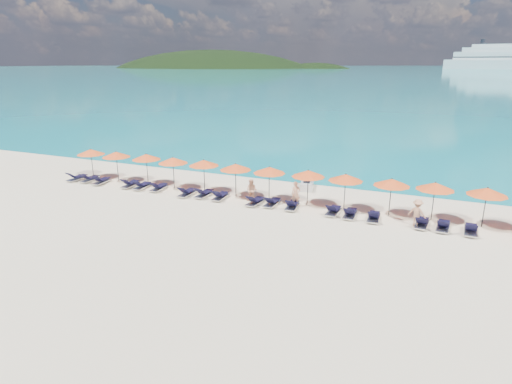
% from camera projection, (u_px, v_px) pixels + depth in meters
% --- Properties ---
extents(ground, '(1400.00, 1400.00, 0.00)m').
position_uv_depth(ground, '(234.00, 228.00, 23.24)').
color(ground, beige).
extents(sea, '(1600.00, 1300.00, 0.01)m').
position_uv_depth(sea, '(437.00, 68.00, 604.20)').
color(sea, '#1FA9B2').
rests_on(sea, ground).
extents(headland_main, '(374.00, 242.00, 126.50)m').
position_uv_depth(headland_main, '(211.00, 95.00, 621.90)').
color(headland_main, black).
rests_on(headland_main, ground).
extents(headland_small, '(162.00, 126.00, 85.50)m').
position_uv_depth(headland_small, '(314.00, 95.00, 582.51)').
color(headland_small, black).
rests_on(headland_small, ground).
extents(jetski, '(1.29, 2.35, 0.79)m').
position_uv_depth(jetski, '(307.00, 184.00, 30.45)').
color(jetski, silver).
rests_on(jetski, ground).
extents(beachgoer_a, '(0.69, 0.64, 1.59)m').
position_uv_depth(beachgoer_a, '(296.00, 194.00, 26.48)').
color(beachgoer_a, tan).
rests_on(beachgoer_a, ground).
extents(beachgoer_b, '(0.73, 0.42, 1.49)m').
position_uv_depth(beachgoer_b, '(252.00, 191.00, 27.37)').
color(beachgoer_b, tan).
rests_on(beachgoer_b, ground).
extents(beachgoer_c, '(1.09, 0.75, 1.55)m').
position_uv_depth(beachgoer_c, '(417.00, 213.00, 23.27)').
color(beachgoer_c, tan).
rests_on(beachgoer_c, ground).
extents(umbrella_0, '(2.10, 2.10, 2.28)m').
position_uv_depth(umbrella_0, '(91.00, 152.00, 32.85)').
color(umbrella_0, black).
rests_on(umbrella_0, ground).
extents(umbrella_1, '(2.10, 2.10, 2.28)m').
position_uv_depth(umbrella_1, '(116.00, 154.00, 31.93)').
color(umbrella_1, black).
rests_on(umbrella_1, ground).
extents(umbrella_2, '(2.10, 2.10, 2.28)m').
position_uv_depth(umbrella_2, '(146.00, 157.00, 31.12)').
color(umbrella_2, black).
rests_on(umbrella_2, ground).
extents(umbrella_3, '(2.10, 2.10, 2.28)m').
position_uv_depth(umbrella_3, '(173.00, 160.00, 30.02)').
color(umbrella_3, black).
rests_on(umbrella_3, ground).
extents(umbrella_4, '(2.10, 2.10, 2.28)m').
position_uv_depth(umbrella_4, '(204.00, 163.00, 29.28)').
color(umbrella_4, black).
rests_on(umbrella_4, ground).
extents(umbrella_5, '(2.10, 2.10, 2.28)m').
position_uv_depth(umbrella_5, '(236.00, 167.00, 28.15)').
color(umbrella_5, black).
rests_on(umbrella_5, ground).
extents(umbrella_6, '(2.10, 2.10, 2.28)m').
position_uv_depth(umbrella_6, '(269.00, 170.00, 27.33)').
color(umbrella_6, black).
rests_on(umbrella_6, ground).
extents(umbrella_7, '(2.10, 2.10, 2.28)m').
position_uv_depth(umbrella_7, '(308.00, 174.00, 26.48)').
color(umbrella_7, black).
rests_on(umbrella_7, ground).
extents(umbrella_8, '(2.10, 2.10, 2.28)m').
position_uv_depth(umbrella_8, '(346.00, 178.00, 25.56)').
color(umbrella_8, black).
rests_on(umbrella_8, ground).
extents(umbrella_9, '(2.10, 2.10, 2.28)m').
position_uv_depth(umbrella_9, '(392.00, 182.00, 24.55)').
color(umbrella_9, black).
rests_on(umbrella_9, ground).
extents(umbrella_10, '(2.10, 2.10, 2.28)m').
position_uv_depth(umbrella_10, '(435.00, 186.00, 23.80)').
color(umbrella_10, black).
rests_on(umbrella_10, ground).
extents(umbrella_11, '(2.10, 2.10, 2.28)m').
position_uv_depth(umbrella_11, '(487.00, 192.00, 22.81)').
color(umbrella_11, black).
rests_on(umbrella_11, ground).
extents(lounger_0, '(0.76, 1.75, 0.66)m').
position_uv_depth(lounger_0, '(77.00, 177.00, 32.45)').
color(lounger_0, silver).
rests_on(lounger_0, ground).
extents(lounger_1, '(0.64, 1.71, 0.66)m').
position_uv_depth(lounger_1, '(90.00, 179.00, 32.15)').
color(lounger_1, silver).
rests_on(lounger_1, ground).
extents(lounger_2, '(0.79, 1.75, 0.66)m').
position_uv_depth(lounger_2, '(101.00, 181.00, 31.58)').
color(lounger_2, silver).
rests_on(lounger_2, ground).
extents(lounger_3, '(0.76, 1.75, 0.66)m').
position_uv_depth(lounger_3, '(130.00, 184.00, 30.77)').
color(lounger_3, silver).
rests_on(lounger_3, ground).
extents(lounger_4, '(0.75, 1.74, 0.66)m').
position_uv_depth(lounger_4, '(142.00, 186.00, 30.34)').
color(lounger_4, silver).
rests_on(lounger_4, ground).
extents(lounger_5, '(0.76, 1.75, 0.66)m').
position_uv_depth(lounger_5, '(159.00, 187.00, 29.95)').
color(lounger_5, silver).
rests_on(lounger_5, ground).
extents(lounger_6, '(0.63, 1.70, 0.66)m').
position_uv_depth(lounger_6, '(187.00, 192.00, 28.74)').
color(lounger_6, silver).
rests_on(lounger_6, ground).
extents(lounger_7, '(0.68, 1.72, 0.66)m').
position_uv_depth(lounger_7, '(204.00, 193.00, 28.53)').
color(lounger_7, silver).
rests_on(lounger_7, ground).
extents(lounger_8, '(0.70, 1.73, 0.66)m').
position_uv_depth(lounger_8, '(220.00, 196.00, 28.01)').
color(lounger_8, silver).
rests_on(lounger_8, ground).
extents(lounger_9, '(0.79, 1.75, 0.66)m').
position_uv_depth(lounger_9, '(255.00, 201.00, 26.94)').
color(lounger_9, silver).
rests_on(lounger_9, ground).
extents(lounger_10, '(0.68, 1.72, 0.66)m').
position_uv_depth(lounger_10, '(272.00, 202.00, 26.75)').
color(lounger_10, silver).
rests_on(lounger_10, ground).
extents(lounger_11, '(0.76, 1.75, 0.66)m').
position_uv_depth(lounger_11, '(292.00, 205.00, 26.19)').
color(lounger_11, silver).
rests_on(lounger_11, ground).
extents(lounger_12, '(0.68, 1.72, 0.66)m').
position_uv_depth(lounger_12, '(333.00, 210.00, 25.26)').
color(lounger_12, silver).
rests_on(lounger_12, ground).
extents(lounger_13, '(0.66, 1.72, 0.66)m').
position_uv_depth(lounger_13, '(350.00, 213.00, 24.78)').
color(lounger_13, silver).
rests_on(lounger_13, ground).
extents(lounger_14, '(0.69, 1.72, 0.66)m').
position_uv_depth(lounger_14, '(374.00, 216.00, 24.27)').
color(lounger_14, silver).
rests_on(lounger_14, ground).
extents(lounger_15, '(0.76, 1.75, 0.66)m').
position_uv_depth(lounger_15, '(422.00, 223.00, 23.34)').
color(lounger_15, silver).
rests_on(lounger_15, ground).
extents(lounger_16, '(0.75, 1.74, 0.66)m').
position_uv_depth(lounger_16, '(443.00, 226.00, 22.90)').
color(lounger_16, silver).
rests_on(lounger_16, ground).
extents(lounger_17, '(0.71, 1.73, 0.66)m').
position_uv_depth(lounger_17, '(471.00, 229.00, 22.39)').
color(lounger_17, silver).
rests_on(lounger_17, ground).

